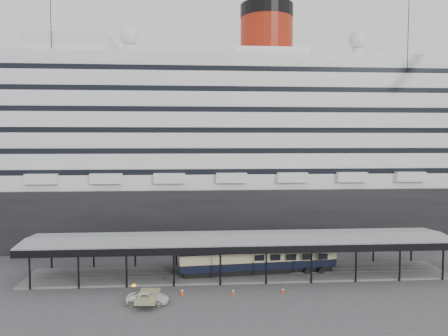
{
  "coord_description": "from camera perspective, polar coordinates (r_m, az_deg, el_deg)",
  "views": [
    {
      "loc": [
        -6.3,
        -52.43,
        18.06
      ],
      "look_at": [
        -1.92,
        8.0,
        14.22
      ],
      "focal_mm": 35.0,
      "sensor_mm": 36.0,
      "label": 1
    }
  ],
  "objects": [
    {
      "name": "platform_canopy",
      "position": [
        59.87,
        2.09,
        -11.58
      ],
      "size": [
        56.0,
        9.18,
        5.3
      ],
      "color": "slate",
      "rests_on": "ground"
    },
    {
      "name": "ground",
      "position": [
        55.81,
        2.66,
        -15.26
      ],
      "size": [
        200.0,
        200.0,
        0.0
      ],
      "primitive_type": "plane",
      "color": "#3C3C3F",
      "rests_on": "ground"
    },
    {
      "name": "traffic_cone_right",
      "position": [
        54.1,
        7.69,
        -15.53
      ],
      "size": [
        0.42,
        0.42,
        0.68
      ],
      "rotation": [
        0.0,
        0.0,
        0.25
      ],
      "color": "red",
      "rests_on": "ground"
    },
    {
      "name": "traffic_cone_left",
      "position": [
        53.23,
        -5.49,
        -15.75
      ],
      "size": [
        0.49,
        0.49,
        0.83
      ],
      "rotation": [
        0.0,
        0.0,
        0.17
      ],
      "color": "#DA4D0C",
      "rests_on": "ground"
    },
    {
      "name": "cruise_ship",
      "position": [
        84.67,
        0.16,
        3.82
      ],
      "size": [
        130.0,
        30.0,
        43.9
      ],
      "color": "black",
      "rests_on": "ground"
    },
    {
      "name": "port_truck",
      "position": [
        51.04,
        -9.92,
        -16.38
      ],
      "size": [
        4.77,
        2.41,
        1.3
      ],
      "primitive_type": "imported",
      "rotation": [
        0.0,
        0.0,
        1.51
      ],
      "color": "white",
      "rests_on": "ground"
    },
    {
      "name": "traffic_cone_mid",
      "position": [
        53.24,
        1.21,
        -15.81
      ],
      "size": [
        0.39,
        0.39,
        0.69
      ],
      "rotation": [
        0.0,
        0.0,
        0.11
      ],
      "color": "#EF3D0D",
      "rests_on": "ground"
    },
    {
      "name": "pullman_carriage",
      "position": [
        60.13,
        4.46,
        -11.34
      ],
      "size": [
        21.42,
        4.72,
        20.87
      ],
      "rotation": [
        0.0,
        0.0,
        0.09
      ],
      "color": "black",
      "rests_on": "ground"
    }
  ]
}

